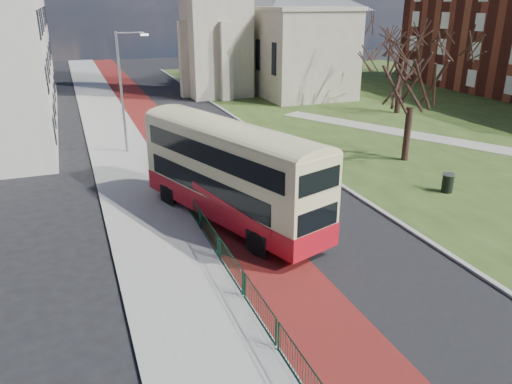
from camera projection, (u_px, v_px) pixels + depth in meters
name	position (u px, v px, depth m)	size (l,w,h in m)	color
ground	(295.00, 258.00, 20.55)	(160.00, 160.00, 0.00)	black
road_carriageway	(203.00, 138.00, 38.51)	(9.00, 120.00, 0.01)	black
bus_lane	(169.00, 142.00, 37.62)	(3.40, 120.00, 0.01)	#591414
pavement_west	(117.00, 146.00, 36.34)	(4.00, 120.00, 0.12)	gray
kerb_west	(144.00, 143.00, 37.00)	(0.25, 120.00, 0.13)	#999993
kerb_east	(250.00, 127.00, 41.76)	(0.25, 80.00, 0.13)	#999993
grass_green	(443.00, 110.00, 48.35)	(40.00, 80.00, 0.04)	#2E4518
footpath	(489.00, 148.00, 35.87)	(2.20, 36.00, 0.03)	#9E998C
pedestrian_railing	(200.00, 219.00, 22.87)	(0.07, 24.00, 1.12)	#0B3121
streetlamp	(123.00, 87.00, 33.19)	(2.13, 0.18, 8.00)	gray
bus	(230.00, 169.00, 23.01)	(6.13, 11.35, 4.65)	#AB0F1A
winter_tree_near	(415.00, 63.00, 30.97)	(6.47, 6.47, 9.05)	#331E19
winter_tree_far	(403.00, 45.00, 44.99)	(6.59, 6.59, 8.87)	black
litter_bin	(448.00, 183.00, 27.42)	(0.70, 0.70, 1.06)	black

